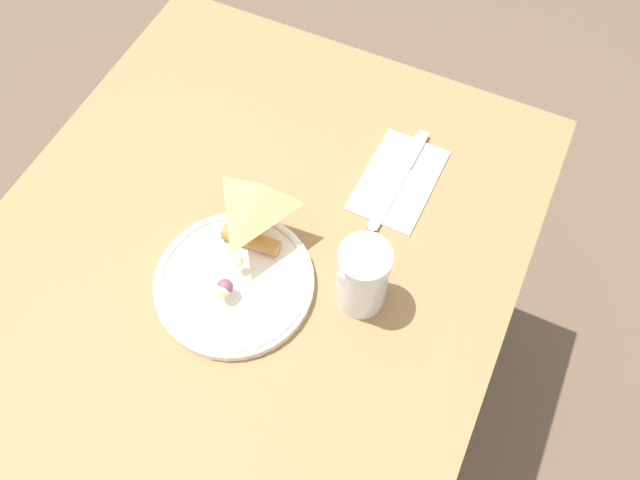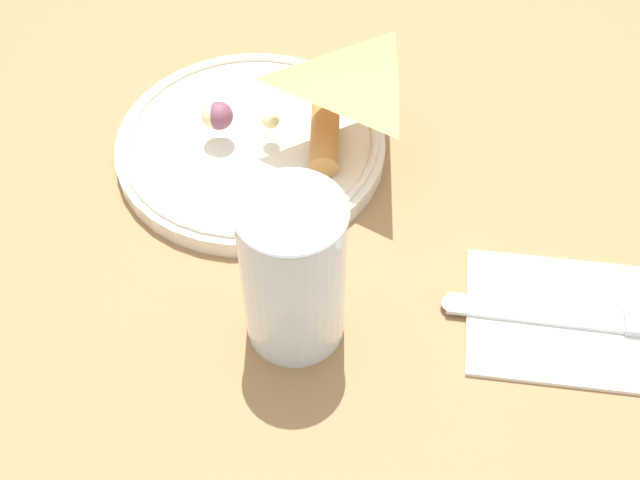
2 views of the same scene
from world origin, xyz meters
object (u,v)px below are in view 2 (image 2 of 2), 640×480
object	(u,v)px
dining_table	(315,239)
milk_glass	(293,275)
napkin_folded	(587,322)
plate_pizza	(254,141)
butter_knife	(604,320)

from	to	relation	value
dining_table	milk_glass	world-z (taller)	milk_glass
dining_table	napkin_folded	size ratio (longest dim) A/B	5.15
plate_pizza	milk_glass	world-z (taller)	milk_glass
milk_glass	butter_knife	bearing A→B (deg)	-174.13
dining_table	napkin_folded	world-z (taller)	napkin_folded
milk_glass	butter_knife	xyz separation A→B (m)	(-0.22, -0.02, -0.06)
dining_table	plate_pizza	size ratio (longest dim) A/B	3.98
napkin_folded	milk_glass	bearing A→B (deg)	6.28
milk_glass	napkin_folded	bearing A→B (deg)	-173.72
plate_pizza	milk_glass	bearing A→B (deg)	108.21
butter_knife	plate_pizza	bearing A→B (deg)	-25.95
milk_glass	butter_knife	size ratio (longest dim) A/B	0.62
milk_glass	napkin_folded	world-z (taller)	milk_glass
napkin_folded	butter_knife	bearing A→B (deg)	177.86
milk_glass	butter_knife	distance (m)	0.23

